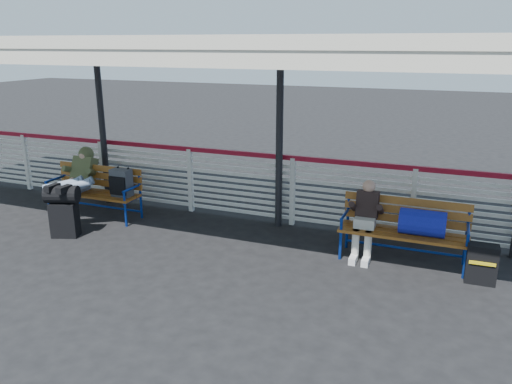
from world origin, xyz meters
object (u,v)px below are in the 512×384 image
at_px(luggage_stack, 63,209).
at_px(companion_person, 365,218).
at_px(suitcase_side, 482,264).
at_px(bench_right, 414,224).
at_px(traveler_man, 74,182).
at_px(bench_left, 104,185).

relative_size(luggage_stack, companion_person, 0.76).
distance_m(companion_person, suitcase_side, 1.66).
height_order(bench_right, traveler_man, traveler_man).
height_order(companion_person, suitcase_side, companion_person).
distance_m(luggage_stack, bench_left, 1.04).
height_order(traveler_man, suitcase_side, traveler_man).
xyz_separation_m(companion_person, suitcase_side, (1.60, -0.30, -0.33)).
bearing_deg(bench_right, traveler_man, -176.69).
relative_size(traveler_man, companion_person, 1.43).
distance_m(bench_left, bench_right, 5.37).
height_order(luggage_stack, companion_person, companion_person).
height_order(bench_left, companion_person, companion_person).
distance_m(luggage_stack, companion_person, 4.82).
relative_size(bench_right, suitcase_side, 3.34).
height_order(bench_right, suitcase_side, bench_right).
relative_size(bench_left, traveler_man, 1.10).
distance_m(bench_left, traveler_man, 0.52).
bearing_deg(suitcase_side, luggage_stack, -174.62).
height_order(bench_left, suitcase_side, bench_left).
relative_size(luggage_stack, traveler_man, 0.53).
distance_m(luggage_stack, traveler_man, 0.81).
bearing_deg(traveler_man, luggage_stack, -63.30).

